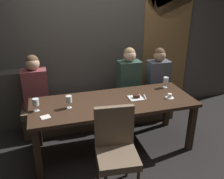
# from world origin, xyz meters

# --- Properties ---
(ground) EXTENTS (9.00, 9.00, 0.00)m
(ground) POSITION_xyz_m (0.00, 0.00, 0.00)
(ground) COLOR black
(back_wall_tiled) EXTENTS (6.00, 0.12, 3.00)m
(back_wall_tiled) POSITION_xyz_m (0.00, 1.22, 1.50)
(back_wall_tiled) COLOR #4C4944
(back_wall_tiled) RESTS_ON ground
(arched_door) EXTENTS (0.90, 0.05, 2.55)m
(arched_door) POSITION_xyz_m (1.35, 1.15, 1.36)
(arched_door) COLOR olive
(arched_door) RESTS_ON ground
(back_counter) EXTENTS (1.10, 0.28, 0.95)m
(back_counter) POSITION_xyz_m (-1.55, 1.04, 0.47)
(back_counter) COLOR #413E3A
(back_counter) RESTS_ON ground
(dining_table) EXTENTS (2.20, 0.84, 0.74)m
(dining_table) POSITION_xyz_m (0.00, 0.00, 0.65)
(dining_table) COLOR #342217
(dining_table) RESTS_ON ground
(banquette_bench) EXTENTS (2.50, 0.44, 0.45)m
(banquette_bench) POSITION_xyz_m (0.00, 0.70, 0.23)
(banquette_bench) COLOR #4A3C2E
(banquette_bench) RESTS_ON ground
(chair_near_side) EXTENTS (0.48, 0.48, 0.98)m
(chair_near_side) POSITION_xyz_m (-0.18, -0.72, 0.56)
(chair_near_side) COLOR #3D281C
(chair_near_side) RESTS_ON ground
(diner_redhead) EXTENTS (0.36, 0.24, 0.82)m
(diner_redhead) POSITION_xyz_m (-1.00, 0.71, 0.84)
(diner_redhead) COLOR brown
(diner_redhead) RESTS_ON banquette_bench
(diner_bearded) EXTENTS (0.36, 0.24, 0.84)m
(diner_bearded) POSITION_xyz_m (0.47, 0.68, 0.85)
(diner_bearded) COLOR #2D473D
(diner_bearded) RESTS_ON banquette_bench
(diner_far_end) EXTENTS (0.36, 0.24, 0.80)m
(diner_far_end) POSITION_xyz_m (0.99, 0.67, 0.83)
(diner_far_end) COLOR #4C515B
(diner_far_end) RESTS_ON banquette_bench
(wine_glass_end_right) EXTENTS (0.08, 0.08, 0.16)m
(wine_glass_end_right) POSITION_xyz_m (0.90, 0.25, 0.86)
(wine_glass_end_right) COLOR silver
(wine_glass_end_right) RESTS_ON dining_table
(wine_glass_center_back) EXTENTS (0.08, 0.08, 0.16)m
(wine_glass_center_back) POSITION_xyz_m (-0.59, -0.03, 0.85)
(wine_glass_center_back) COLOR silver
(wine_glass_center_back) RESTS_ON dining_table
(wine_glass_near_right) EXTENTS (0.08, 0.08, 0.16)m
(wine_glass_near_right) POSITION_xyz_m (-0.99, -0.00, 0.85)
(wine_glass_near_right) COLOR silver
(wine_glass_near_right) RESTS_ON dining_table
(espresso_cup) EXTENTS (0.12, 0.12, 0.06)m
(espresso_cup) POSITION_xyz_m (0.78, -0.12, 0.77)
(espresso_cup) COLOR white
(espresso_cup) RESTS_ON dining_table
(dessert_plate) EXTENTS (0.19, 0.19, 0.05)m
(dessert_plate) POSITION_xyz_m (0.33, -0.00, 0.75)
(dessert_plate) COLOR white
(dessert_plate) RESTS_ON dining_table
(fork_on_table) EXTENTS (0.05, 0.17, 0.01)m
(fork_on_table) POSITION_xyz_m (0.46, 0.00, 0.74)
(fork_on_table) COLOR silver
(fork_on_table) RESTS_ON dining_table
(folded_napkin) EXTENTS (0.13, 0.13, 0.01)m
(folded_napkin) POSITION_xyz_m (-0.90, -0.21, 0.74)
(folded_napkin) COLOR silver
(folded_napkin) RESTS_ON dining_table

